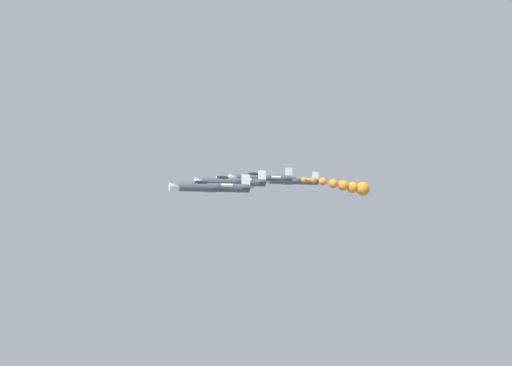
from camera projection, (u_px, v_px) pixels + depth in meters
The scene contains 5 objects.
airplane_lead at pixel (213, 187), 87.57m from camera, with size 9.57×10.35×2.33m.
airplane_left_inner at pixel (233, 182), 98.71m from camera, with size 9.57×10.35×2.33m.
airplane_right_inner at pixel (263, 178), 109.26m from camera, with size 9.57×10.35×2.33m.
smoke_trail_right_inner at pixel (348, 186), 112.62m from camera, with size 2.80×11.35×2.94m.
airplane_left_outer at pixel (293, 181), 121.72m from camera, with size 9.56×10.35×2.32m.
Camera 1 is at (-99.24, 31.15, 54.33)m, focal length 49.19 mm.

